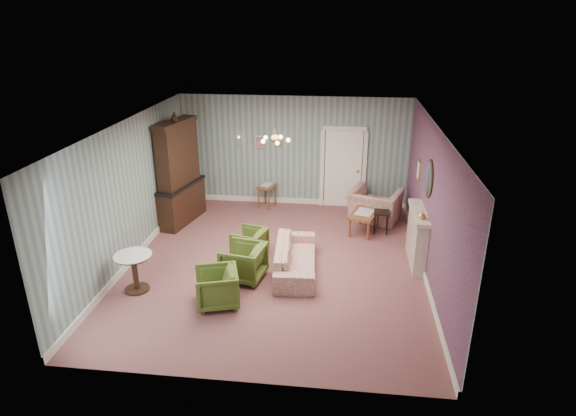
# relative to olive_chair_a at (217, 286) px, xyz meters

# --- Properties ---
(floor) EXTENTS (7.00, 7.00, 0.00)m
(floor) POSITION_rel_olive_chair_a_xyz_m (0.83, 1.60, -0.37)
(floor) COLOR brown
(floor) RESTS_ON ground
(ceiling) EXTENTS (7.00, 7.00, 0.00)m
(ceiling) POSITION_rel_olive_chair_a_xyz_m (0.83, 1.60, 2.53)
(ceiling) COLOR white
(ceiling) RESTS_ON ground
(wall_back) EXTENTS (6.00, 0.00, 6.00)m
(wall_back) POSITION_rel_olive_chair_a_xyz_m (0.83, 5.10, 1.08)
(wall_back) COLOR slate
(wall_back) RESTS_ON ground
(wall_front) EXTENTS (6.00, 0.00, 6.00)m
(wall_front) POSITION_rel_olive_chair_a_xyz_m (0.83, -1.90, 1.08)
(wall_front) COLOR slate
(wall_front) RESTS_ON ground
(wall_left) EXTENTS (0.00, 7.00, 7.00)m
(wall_left) POSITION_rel_olive_chair_a_xyz_m (-2.17, 1.60, 1.08)
(wall_left) COLOR slate
(wall_left) RESTS_ON ground
(wall_right) EXTENTS (0.00, 7.00, 7.00)m
(wall_right) POSITION_rel_olive_chair_a_xyz_m (3.83, 1.60, 1.08)
(wall_right) COLOR slate
(wall_right) RESTS_ON ground
(wall_right_floral) EXTENTS (0.00, 7.00, 7.00)m
(wall_right_floral) POSITION_rel_olive_chair_a_xyz_m (3.82, 1.60, 1.08)
(wall_right_floral) COLOR #A35166
(wall_right_floral) RESTS_ON ground
(door) EXTENTS (1.12, 0.12, 2.16)m
(door) POSITION_rel_olive_chair_a_xyz_m (2.13, 5.06, 0.71)
(door) COLOR white
(door) RESTS_ON floor
(olive_chair_a) EXTENTS (0.86, 0.89, 0.75)m
(olive_chair_a) POSITION_rel_olive_chair_a_xyz_m (0.00, 0.00, 0.00)
(olive_chair_a) COLOR #485D20
(olive_chair_a) RESTS_ON floor
(olive_chair_b) EXTENTS (0.83, 0.87, 0.78)m
(olive_chair_b) POSITION_rel_olive_chair_a_xyz_m (0.29, 0.95, 0.02)
(olive_chair_b) COLOR #485D20
(olive_chair_b) RESTS_ON floor
(olive_chair_c) EXTENTS (0.75, 0.78, 0.66)m
(olive_chair_c) POSITION_rel_olive_chair_a_xyz_m (0.21, 1.93, -0.04)
(olive_chair_c) COLOR #485D20
(olive_chair_c) RESTS_ON floor
(sofa_chintz) EXTENTS (0.72, 2.05, 0.79)m
(sofa_chintz) POSITION_rel_olive_chair_a_xyz_m (1.26, 1.37, 0.02)
(sofa_chintz) COLOR brown
(sofa_chintz) RESTS_ON floor
(wingback_chair) EXTENTS (1.39, 1.14, 1.05)m
(wingback_chair) POSITION_rel_olive_chair_a_xyz_m (2.96, 4.19, 0.15)
(wingback_chair) COLOR brown
(wingback_chair) RESTS_ON floor
(dresser) EXTENTS (0.89, 1.69, 2.68)m
(dresser) POSITION_rel_olive_chair_a_xyz_m (-1.81, 3.56, 0.97)
(dresser) COLOR black
(dresser) RESTS_ON floor
(fireplace) EXTENTS (0.30, 1.40, 1.16)m
(fireplace) POSITION_rel_olive_chair_a_xyz_m (3.69, 2.00, 0.21)
(fireplace) COLOR beige
(fireplace) RESTS_ON floor
(mantel_vase) EXTENTS (0.15, 0.15, 0.15)m
(mantel_vase) POSITION_rel_olive_chair_a_xyz_m (3.67, 1.60, 0.86)
(mantel_vase) COLOR gold
(mantel_vase) RESTS_ON fireplace
(oval_mirror) EXTENTS (0.04, 0.76, 0.84)m
(oval_mirror) POSITION_rel_olive_chair_a_xyz_m (3.79, 2.00, 1.48)
(oval_mirror) COLOR white
(oval_mirror) RESTS_ON wall_right
(framed_print) EXTENTS (0.04, 0.34, 0.42)m
(framed_print) POSITION_rel_olive_chair_a_xyz_m (3.80, 3.35, 1.23)
(framed_print) COLOR gold
(framed_print) RESTS_ON wall_right
(coffee_table) EXTENTS (0.83, 1.11, 0.50)m
(coffee_table) POSITION_rel_olive_chair_a_xyz_m (2.68, 3.43, -0.12)
(coffee_table) COLOR brown
(coffee_table) RESTS_ON floor
(side_table_black) EXTENTS (0.38, 0.38, 0.53)m
(side_table_black) POSITION_rel_olive_chair_a_xyz_m (3.07, 3.43, -0.11)
(side_table_black) COLOR black
(side_table_black) RESTS_ON floor
(pedestal_table) EXTENTS (0.74, 0.74, 0.75)m
(pedestal_table) POSITION_rel_olive_chair_a_xyz_m (-1.62, 0.29, 0.00)
(pedestal_table) COLOR black
(pedestal_table) RESTS_ON floor
(nesting_table) EXTENTS (0.53, 0.60, 0.65)m
(nesting_table) POSITION_rel_olive_chair_a_xyz_m (0.15, 4.75, -0.05)
(nesting_table) COLOR brown
(nesting_table) RESTS_ON floor
(gilt_mirror_back) EXTENTS (0.28, 0.06, 0.36)m
(gilt_mirror_back) POSITION_rel_olive_chair_a_xyz_m (-0.07, 5.06, 1.33)
(gilt_mirror_back) COLOR gold
(gilt_mirror_back) RESTS_ON wall_back
(sconce_left) EXTENTS (0.16, 0.12, 0.30)m
(sconce_left) POSITION_rel_olive_chair_a_xyz_m (-0.62, 5.04, 1.33)
(sconce_left) COLOR gold
(sconce_left) RESTS_ON wall_back
(sconce_right) EXTENTS (0.16, 0.12, 0.30)m
(sconce_right) POSITION_rel_olive_chair_a_xyz_m (0.48, 5.04, 1.33)
(sconce_right) COLOR gold
(sconce_right) RESTS_ON wall_back
(chandelier) EXTENTS (0.56, 0.56, 0.36)m
(chandelier) POSITION_rel_olive_chair_a_xyz_m (0.83, 1.60, 2.26)
(chandelier) COLOR gold
(chandelier) RESTS_ON ceiling
(burgundy_cushion) EXTENTS (0.41, 0.28, 0.39)m
(burgundy_cushion) POSITION_rel_olive_chair_a_xyz_m (2.91, 4.04, 0.11)
(burgundy_cushion) COLOR #5D1817
(burgundy_cushion) RESTS_ON wingback_chair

